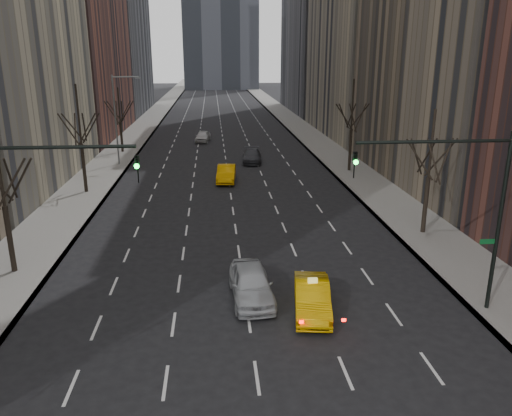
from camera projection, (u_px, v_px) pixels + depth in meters
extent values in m
cube|color=slate|center=(141.00, 130.00, 75.89)|extent=(4.50, 320.00, 0.15)
cube|color=slate|center=(300.00, 128.00, 77.91)|extent=(4.50, 320.00, 0.15)
cylinder|color=black|center=(10.00, 239.00, 25.87)|extent=(0.28, 0.28, 3.57)
cylinder|color=black|center=(11.00, 179.00, 25.79)|extent=(0.42, 1.80, 2.52)
cylinder|color=black|center=(20.00, 181.00, 25.32)|extent=(1.74, 0.72, 2.52)
cylinder|color=black|center=(10.00, 185.00, 24.50)|extent=(1.46, 1.25, 2.52)
cylinder|color=black|center=(84.00, 168.00, 41.03)|extent=(0.28, 0.28, 3.99)
cylinder|color=black|center=(78.00, 114.00, 39.74)|extent=(0.16, 0.16, 4.75)
cylinder|color=black|center=(84.00, 127.00, 40.90)|extent=(0.42, 1.80, 2.52)
cylinder|color=black|center=(91.00, 128.00, 40.43)|extent=(1.74, 0.72, 2.52)
cylinder|color=black|center=(87.00, 130.00, 39.61)|extent=(1.46, 1.25, 2.52)
cylinder|color=black|center=(75.00, 130.00, 39.26)|extent=(0.42, 1.80, 2.52)
cylinder|color=black|center=(69.00, 129.00, 39.73)|extent=(1.74, 0.72, 2.52)
cylinder|color=black|center=(73.00, 128.00, 40.55)|extent=(1.46, 1.25, 2.52)
cylinder|color=black|center=(122.00, 137.00, 58.26)|extent=(0.28, 0.28, 3.36)
cylinder|color=black|center=(119.00, 105.00, 57.17)|extent=(0.16, 0.16, 4.00)
cylinder|color=black|center=(122.00, 111.00, 58.22)|extent=(0.42, 1.80, 2.52)
cylinder|color=black|center=(127.00, 112.00, 57.74)|extent=(1.74, 0.72, 2.52)
cylinder|color=black|center=(125.00, 112.00, 56.93)|extent=(1.46, 1.25, 2.52)
cylinder|color=black|center=(117.00, 113.00, 56.58)|extent=(0.42, 1.80, 2.52)
cylinder|color=black|center=(112.00, 112.00, 57.05)|extent=(1.74, 0.72, 2.52)
cylinder|color=black|center=(115.00, 112.00, 57.87)|extent=(1.46, 1.25, 2.52)
cylinder|color=black|center=(425.00, 205.00, 31.66)|extent=(0.28, 0.28, 3.57)
cylinder|color=black|center=(432.00, 144.00, 30.50)|extent=(0.16, 0.16, 4.25)
cylinder|color=black|center=(427.00, 156.00, 31.59)|extent=(0.42, 1.80, 2.52)
cylinder|color=black|center=(441.00, 157.00, 31.12)|extent=(1.74, 0.72, 2.52)
cylinder|color=black|center=(445.00, 160.00, 30.30)|extent=(1.46, 1.25, 2.52)
cylinder|color=black|center=(434.00, 161.00, 29.95)|extent=(0.42, 1.80, 2.52)
cylinder|color=black|center=(420.00, 160.00, 30.42)|extent=(1.74, 0.72, 2.52)
cylinder|color=black|center=(416.00, 157.00, 31.24)|extent=(1.46, 1.25, 2.52)
cylinder|color=black|center=(350.00, 150.00, 48.73)|extent=(0.28, 0.28, 3.99)
cylinder|color=black|center=(353.00, 105.00, 47.44)|extent=(0.16, 0.16, 4.75)
cylinder|color=black|center=(351.00, 116.00, 48.60)|extent=(0.42, 1.80, 2.52)
cylinder|color=black|center=(359.00, 116.00, 48.12)|extent=(1.74, 0.72, 2.52)
cylinder|color=black|center=(360.00, 117.00, 47.30)|extent=(1.46, 1.25, 2.52)
cylinder|color=black|center=(353.00, 118.00, 46.96)|extent=(0.42, 1.80, 2.52)
cylinder|color=black|center=(345.00, 117.00, 47.43)|extent=(1.74, 0.72, 2.52)
cylinder|color=black|center=(344.00, 116.00, 48.25)|extent=(1.46, 1.25, 2.52)
cylinder|color=black|center=(49.00, 147.00, 18.80)|extent=(6.50, 0.14, 0.14)
imported|color=black|center=(138.00, 169.00, 19.34)|extent=(0.18, 0.22, 1.10)
sphere|color=#0CFF33|center=(137.00, 166.00, 19.12)|extent=(0.20, 0.20, 0.20)
cylinder|color=black|center=(499.00, 224.00, 21.39)|extent=(0.18, 0.18, 8.00)
cylinder|color=black|center=(435.00, 142.00, 20.05)|extent=(6.50, 0.14, 0.14)
imported|color=black|center=(354.00, 165.00, 20.05)|extent=(0.18, 0.22, 1.10)
sphere|color=#0CFF33|center=(356.00, 162.00, 19.84)|extent=(0.20, 0.20, 0.20)
cube|color=#0C5926|center=(488.00, 242.00, 21.59)|extent=(0.70, 0.04, 0.22)
cylinder|color=slate|center=(116.00, 120.00, 50.83)|extent=(0.16, 0.16, 9.00)
cylinder|color=slate|center=(125.00, 77.00, 49.66)|extent=(2.60, 0.14, 0.14)
cube|color=slate|center=(138.00, 78.00, 49.79)|extent=(0.50, 0.22, 0.15)
imported|color=#D59D04|center=(312.00, 297.00, 22.28)|extent=(2.10, 4.53, 1.44)
imported|color=#A7AAAF|center=(251.00, 284.00, 23.43)|extent=(2.12, 4.77, 1.59)
imported|color=#FFAA05|center=(226.00, 173.00, 45.27)|extent=(1.97, 4.68, 1.50)
imported|color=#323237|center=(252.00, 156.00, 53.35)|extent=(2.31, 4.94, 1.40)
imported|color=silver|center=(203.00, 136.00, 65.82)|extent=(2.25, 4.40, 1.43)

